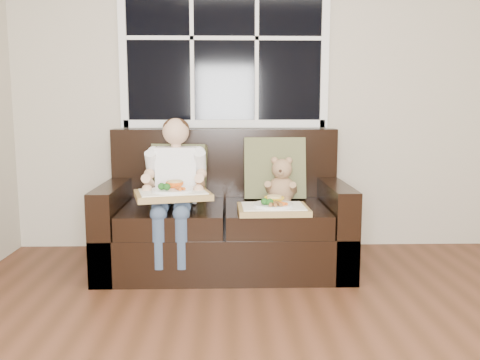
{
  "coord_description": "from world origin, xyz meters",
  "views": [
    {
      "loc": [
        -0.57,
        -1.55,
        1.14
      ],
      "look_at": [
        -0.49,
        1.85,
        0.64
      ],
      "focal_mm": 38.0,
      "sensor_mm": 36.0,
      "label": 1
    }
  ],
  "objects_px": {
    "teddy_bear": "(282,184)",
    "tray_right": "(273,207)",
    "loveseat": "(225,222)",
    "tray_left": "(173,193)",
    "child": "(175,176)"
  },
  "relations": [
    {
      "from": "loveseat",
      "to": "tray_left",
      "type": "height_order",
      "value": "loveseat"
    },
    {
      "from": "loveseat",
      "to": "teddy_bear",
      "type": "bearing_deg",
      "value": -0.31
    },
    {
      "from": "child",
      "to": "teddy_bear",
      "type": "xyz_separation_m",
      "value": [
        0.74,
        0.12,
        -0.07
      ]
    },
    {
      "from": "loveseat",
      "to": "child",
      "type": "bearing_deg",
      "value": -160.08
    },
    {
      "from": "tray_left",
      "to": "tray_right",
      "type": "xyz_separation_m",
      "value": [
        0.65,
        -0.01,
        -0.1
      ]
    },
    {
      "from": "tray_right",
      "to": "tray_left",
      "type": "bearing_deg",
      "value": 177.27
    },
    {
      "from": "child",
      "to": "tray_left",
      "type": "xyz_separation_m",
      "value": [
        0.0,
        -0.21,
        -0.08
      ]
    },
    {
      "from": "tray_right",
      "to": "teddy_bear",
      "type": "bearing_deg",
      "value": 73.57
    },
    {
      "from": "tray_right",
      "to": "child",
      "type": "bearing_deg",
      "value": 159.95
    },
    {
      "from": "teddy_bear",
      "to": "tray_right",
      "type": "distance_m",
      "value": 0.37
    },
    {
      "from": "tray_left",
      "to": "tray_right",
      "type": "bearing_deg",
      "value": -15.35
    },
    {
      "from": "loveseat",
      "to": "teddy_bear",
      "type": "height_order",
      "value": "loveseat"
    },
    {
      "from": "loveseat",
      "to": "child",
      "type": "height_order",
      "value": "child"
    },
    {
      "from": "loveseat",
      "to": "tray_left",
      "type": "relative_size",
      "value": 3.13
    },
    {
      "from": "teddy_bear",
      "to": "tray_right",
      "type": "height_order",
      "value": "teddy_bear"
    }
  ]
}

